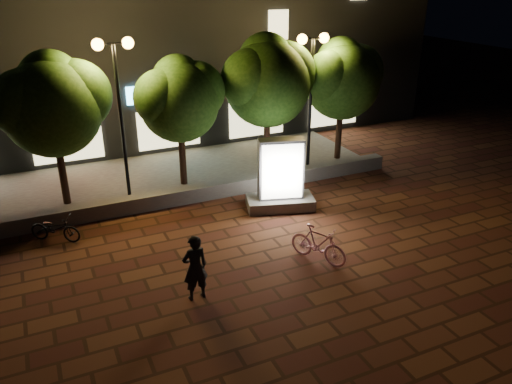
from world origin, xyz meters
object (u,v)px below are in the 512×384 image
tree_right (268,78)px  rider (195,268)px  street_lamp_left (117,79)px  tree_left (53,102)px  tree_mid (180,97)px  ad_kiosk (281,181)px  tree_far_right (343,76)px  street_lamp_right (312,67)px  scooter_pink (318,244)px  scooter_parked (55,228)px

tree_right → rider: 8.91m
street_lamp_left → rider: 7.25m
tree_left → tree_mid: (4.00, -0.00, -0.23)m
tree_mid → ad_kiosk: 4.49m
tree_left → ad_kiosk: (6.25, -3.14, -2.50)m
tree_right → rider: size_ratio=3.04×
street_lamp_left → tree_far_right: bearing=1.8°
tree_mid → street_lamp_right: (4.95, -0.26, 0.68)m
tree_far_right → street_lamp_left: size_ratio=0.92×
tree_left → street_lamp_left: (1.95, -0.26, 0.58)m
street_lamp_left → ad_kiosk: bearing=-33.8°
street_lamp_left → ad_kiosk: 6.03m
street_lamp_right → tree_left: bearing=178.3°
street_lamp_left → scooter_pink: size_ratio=3.11×
tree_right → street_lamp_left: street_lamp_left is taller
rider → scooter_pink: bearing=-179.9°
rider → tree_right: bearing=-131.2°
tree_left → street_lamp_right: 8.96m
tree_right → scooter_parked: tree_right is taller
street_lamp_right → scooter_pink: street_lamp_right is taller
street_lamp_left → street_lamp_right: bearing=0.0°
tree_mid → street_lamp_right: bearing=-3.0°
ad_kiosk → tree_left: bearing=153.3°
tree_left → tree_far_right: size_ratio=1.03×
tree_far_right → scooter_pink: 8.61m
tree_mid → street_lamp_left: 2.22m
rider → ad_kiosk: bearing=-142.4°
street_lamp_right → tree_right: bearing=170.9°
tree_mid → tree_far_right: tree_far_right is taller
tree_right → scooter_parked: (-7.89, -2.46, -3.17)m
tree_far_right → ad_kiosk: size_ratio=2.01×
tree_left → tree_far_right: bearing=-0.0°
tree_left → street_lamp_left: street_lamp_left is taller
tree_left → tree_mid: 4.00m
tree_right → tree_far_right: size_ratio=1.06×
scooter_parked → street_lamp_left: bearing=-15.0°
tree_mid → tree_right: size_ratio=0.89×
rider → street_lamp_left: bearing=-92.0°
street_lamp_right → rider: size_ratio=2.99×
rider → scooter_parked: size_ratio=1.11×
tree_far_right → rider: tree_far_right is taller
tree_mid → tree_right: 3.32m
street_lamp_right → rider: (-6.76, -6.50, -3.06)m
tree_right → ad_kiosk: size_ratio=2.14×
tree_right → ad_kiosk: (-1.05, -3.14, -2.63)m
tree_left → street_lamp_right: bearing=-1.7°
ad_kiosk → scooter_parked: 6.89m
tree_left → street_lamp_right: size_ratio=0.98×
tree_mid → ad_kiosk: (2.25, -3.14, -2.28)m
ad_kiosk → street_lamp_right: bearing=46.9°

